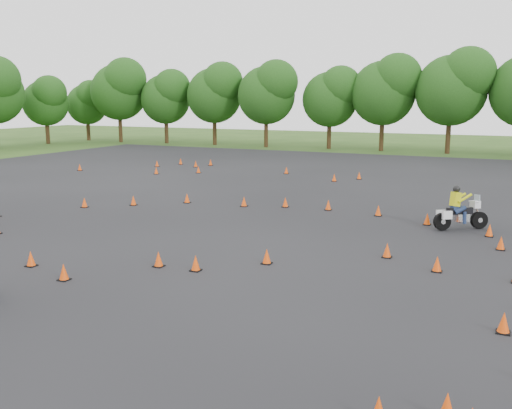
{
  "coord_description": "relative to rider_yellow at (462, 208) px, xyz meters",
  "views": [
    {
      "loc": [
        8.6,
        -14.75,
        5.06
      ],
      "look_at": [
        0.0,
        4.0,
        1.2
      ],
      "focal_mm": 40.0,
      "sensor_mm": 36.0,
      "label": 1
    }
  ],
  "objects": [
    {
      "name": "treeline",
      "position": [
        -5.02,
        26.72,
        3.82
      ],
      "size": [
        86.91,
        32.52,
        10.75
      ],
      "color": "#1D4714",
      "rests_on": "ground"
    },
    {
      "name": "ground",
      "position": [
        -6.83,
        -8.32,
        -0.86
      ],
      "size": [
        140.0,
        140.0,
        0.0
      ],
      "primitive_type": "plane",
      "color": "#2D5119",
      "rests_on": "ground"
    },
    {
      "name": "asphalt_pad",
      "position": [
        -6.83,
        -2.32,
        -0.86
      ],
      "size": [
        62.0,
        62.0,
        0.0
      ],
      "primitive_type": "plane",
      "color": "black",
      "rests_on": "ground"
    },
    {
      "name": "traffic_cones",
      "position": [
        -6.78,
        -2.64,
        -0.63
      ],
      "size": [
        36.54,
        33.55,
        0.45
      ],
      "color": "#FA4D0A",
      "rests_on": "asphalt_pad"
    },
    {
      "name": "rider_yellow",
      "position": [
        0.0,
        0.0,
        0.0
      ],
      "size": [
        2.22,
        1.83,
        1.72
      ],
      "primitive_type": null,
      "rotation": [
        0.0,
        0.0,
        0.61
      ],
      "color": "#C6C911",
      "rests_on": "ground"
    }
  ]
}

